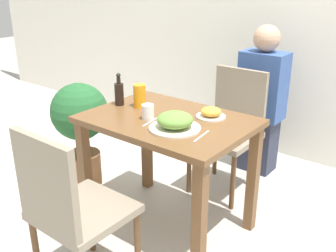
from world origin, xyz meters
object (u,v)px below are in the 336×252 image
at_px(food_plate, 175,122).
at_px(side_plate, 211,113).
at_px(juice_glass, 140,96).
at_px(person_figure, 261,102).
at_px(potted_plant_left, 80,123).
at_px(drink_cup, 148,112).
at_px(chair_far, 231,124).
at_px(sauce_bottle, 119,93).
at_px(chair_near, 70,206).

xyz_separation_m(food_plate, side_plate, (0.06, 0.27, -0.02)).
bearing_deg(juice_glass, person_figure, 70.99).
xyz_separation_m(potted_plant_left, person_figure, (0.92, 1.05, 0.08)).
height_order(drink_cup, juice_glass, juice_glass).
distance_m(chair_far, sauce_bottle, 0.86).
distance_m(juice_glass, person_figure, 1.10).
height_order(chair_far, drink_cup, chair_far).
relative_size(chair_far, drink_cup, 10.23).
bearing_deg(food_plate, person_figure, 92.42).
height_order(chair_near, drink_cup, chair_near).
xyz_separation_m(chair_near, potted_plant_left, (-0.81, 0.75, -0.00)).
distance_m(chair_near, potted_plant_left, 1.11).
distance_m(chair_near, person_figure, 1.80).
bearing_deg(drink_cup, chair_near, -84.03).
xyz_separation_m(juice_glass, potted_plant_left, (-0.56, -0.03, -0.31)).
relative_size(drink_cup, person_figure, 0.07).
xyz_separation_m(chair_near, food_plate, (0.15, 0.61, 0.28)).
bearing_deg(potted_plant_left, food_plate, -7.96).
xyz_separation_m(side_plate, drink_cup, (-0.27, -0.24, 0.02)).
xyz_separation_m(drink_cup, person_figure, (0.17, 1.15, -0.20)).
bearing_deg(side_plate, person_figure, 96.63).
bearing_deg(food_plate, chair_near, -103.78).
xyz_separation_m(chair_near, juice_glass, (-0.25, 0.78, 0.31)).
height_order(food_plate, person_figure, person_figure).
relative_size(food_plate, side_plate, 1.64).
relative_size(chair_far, food_plate, 3.15).
relative_size(chair_near, juice_glass, 6.19).
distance_m(juice_glass, potted_plant_left, 0.64).
distance_m(chair_far, potted_plant_left, 1.09).
relative_size(juice_glass, sauce_bottle, 0.69).
bearing_deg(chair_far, food_plate, -83.71).
bearing_deg(juice_glass, side_plate, 13.26).
bearing_deg(potted_plant_left, side_plate, 7.63).
bearing_deg(drink_cup, potted_plant_left, 172.01).
bearing_deg(chair_near, side_plate, -103.13).
height_order(juice_glass, sauce_bottle, sauce_bottle).
distance_m(chair_far, juice_glass, 0.76).
bearing_deg(chair_far, potted_plant_left, -143.43).
bearing_deg(sauce_bottle, chair_near, -62.51).
xyz_separation_m(side_plate, person_figure, (-0.11, 0.91, -0.18)).
bearing_deg(person_figure, chair_near, -93.20).
bearing_deg(potted_plant_left, chair_far, 36.57).
height_order(chair_near, chair_far, same).
bearing_deg(person_figure, chair_far, -95.28).
xyz_separation_m(chair_far, drink_cup, (-0.13, -0.76, 0.28)).
bearing_deg(food_plate, side_plate, 78.35).
relative_size(drink_cup, juice_glass, 0.61).
xyz_separation_m(side_plate, potted_plant_left, (-1.02, -0.14, -0.26)).
distance_m(food_plate, person_figure, 1.20).
distance_m(chair_far, food_plate, 0.84).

